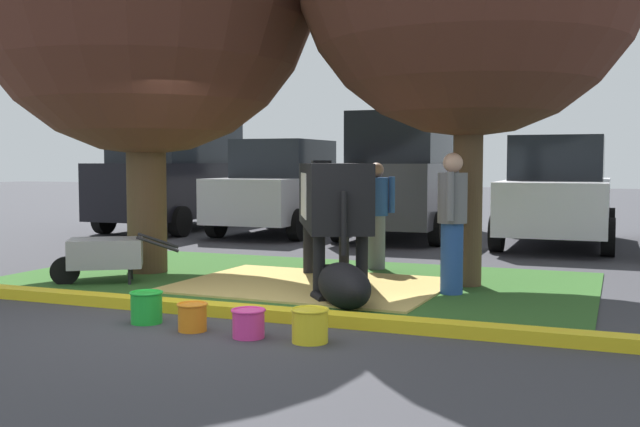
% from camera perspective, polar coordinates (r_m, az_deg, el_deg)
% --- Properties ---
extents(ground_plane, '(80.00, 80.00, 0.00)m').
position_cam_1_polar(ground_plane, '(7.67, -8.73, -7.82)').
color(ground_plane, '#38383D').
extents(grass_island, '(7.51, 4.25, 0.02)m').
position_cam_1_polar(grass_island, '(9.87, -2.08, -5.08)').
color(grass_island, '#2D5B23').
rests_on(grass_island, ground).
extents(curb_yellow, '(8.71, 0.24, 0.12)m').
position_cam_1_polar(curb_yellow, '(7.86, -8.85, -7.08)').
color(curb_yellow, yellow).
rests_on(curb_yellow, ground).
extents(hay_bedding, '(3.28, 2.51, 0.04)m').
position_cam_1_polar(hay_bedding, '(9.38, -0.68, -5.46)').
color(hay_bedding, tan).
rests_on(hay_bedding, ground).
extents(cow_holstein, '(1.78, 2.94, 1.57)m').
position_cam_1_polar(cow_holstein, '(9.48, 0.90, 1.29)').
color(cow_holstein, black).
rests_on(cow_holstein, ground).
extents(calf_lying, '(1.06, 1.23, 0.48)m').
position_cam_1_polar(calf_lying, '(8.09, 1.72, -5.43)').
color(calf_lying, black).
rests_on(calf_lying, ground).
extents(person_handler, '(0.34, 0.53, 1.66)m').
position_cam_1_polar(person_handler, '(8.86, 9.96, -0.42)').
color(person_handler, '#23478C').
rests_on(person_handler, ground).
extents(person_visitor_near, '(0.52, 0.34, 1.54)m').
position_cam_1_polar(person_visitor_near, '(10.81, 4.27, 0.04)').
color(person_visitor_near, slate).
rests_on(person_visitor_near, ground).
extents(wheelbarrow, '(1.50, 1.19, 0.63)m').
position_cam_1_polar(wheelbarrow, '(9.97, -16.02, -2.95)').
color(wheelbarrow, gray).
rests_on(wheelbarrow, ground).
extents(bucket_green, '(0.32, 0.32, 0.31)m').
position_cam_1_polar(bucket_green, '(7.52, -12.98, -6.86)').
color(bucket_green, green).
rests_on(bucket_green, ground).
extents(bucket_orange, '(0.29, 0.29, 0.26)m').
position_cam_1_polar(bucket_orange, '(7.09, -9.62, -7.66)').
color(bucket_orange, orange).
rests_on(bucket_orange, ground).
extents(bucket_pink, '(0.31, 0.31, 0.26)m').
position_cam_1_polar(bucket_pink, '(6.77, -5.43, -8.20)').
color(bucket_pink, '#EA3893').
rests_on(bucket_pink, ground).
extents(bucket_yellow, '(0.34, 0.34, 0.30)m').
position_cam_1_polar(bucket_yellow, '(6.56, -0.77, -8.39)').
color(bucket_yellow, yellow).
rests_on(bucket_yellow, ground).
extents(suv_black, '(2.16, 4.62, 2.52)m').
position_cam_1_polar(suv_black, '(17.57, -10.64, 2.94)').
color(suv_black, black).
rests_on(suv_black, ground).
extents(sedan_silver, '(2.06, 4.42, 2.02)m').
position_cam_1_polar(sedan_silver, '(16.39, -2.69, 1.94)').
color(sedan_silver, silver).
rests_on(sedan_silver, ground).
extents(suv_dark_grey, '(2.16, 4.62, 2.52)m').
position_cam_1_polar(suv_dark_grey, '(15.66, 6.64, 2.87)').
color(suv_dark_grey, '#3D3D42').
rests_on(suv_dark_grey, ground).
extents(hatchback_white, '(2.06, 4.42, 2.02)m').
position_cam_1_polar(hatchback_white, '(14.66, 17.51, 1.53)').
color(hatchback_white, silver).
rests_on(hatchback_white, ground).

